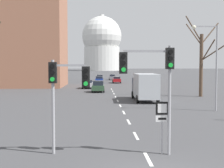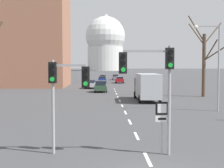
# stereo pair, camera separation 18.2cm
# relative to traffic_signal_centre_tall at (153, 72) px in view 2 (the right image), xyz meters

# --- Properties ---
(lane_stripe_0) EXTENTS (0.16, 2.00, 0.01)m
(lane_stripe_0) POSITION_rel_traffic_signal_centre_tall_xyz_m (-0.32, -0.65, -3.78)
(lane_stripe_0) COLOR silver
(lane_stripe_0) RESTS_ON ground_plane
(lane_stripe_1) EXTENTS (0.16, 2.00, 0.01)m
(lane_stripe_1) POSITION_rel_traffic_signal_centre_tall_xyz_m (-0.32, 3.85, -3.78)
(lane_stripe_1) COLOR silver
(lane_stripe_1) RESTS_ON ground_plane
(lane_stripe_2) EXTENTS (0.16, 2.00, 0.01)m
(lane_stripe_2) POSITION_rel_traffic_signal_centre_tall_xyz_m (-0.32, 8.35, -3.78)
(lane_stripe_2) COLOR silver
(lane_stripe_2) RESTS_ON ground_plane
(lane_stripe_3) EXTENTS (0.16, 2.00, 0.01)m
(lane_stripe_3) POSITION_rel_traffic_signal_centre_tall_xyz_m (-0.32, 12.85, -3.78)
(lane_stripe_3) COLOR silver
(lane_stripe_3) RESTS_ON ground_plane
(lane_stripe_4) EXTENTS (0.16, 2.00, 0.01)m
(lane_stripe_4) POSITION_rel_traffic_signal_centre_tall_xyz_m (-0.32, 17.35, -3.78)
(lane_stripe_4) COLOR silver
(lane_stripe_4) RESTS_ON ground_plane
(lane_stripe_5) EXTENTS (0.16, 2.00, 0.01)m
(lane_stripe_5) POSITION_rel_traffic_signal_centre_tall_xyz_m (-0.32, 21.85, -3.78)
(lane_stripe_5) COLOR silver
(lane_stripe_5) RESTS_ON ground_plane
(lane_stripe_6) EXTENTS (0.16, 2.00, 0.01)m
(lane_stripe_6) POSITION_rel_traffic_signal_centre_tall_xyz_m (-0.32, 26.35, -3.78)
(lane_stripe_6) COLOR silver
(lane_stripe_6) RESTS_ON ground_plane
(lane_stripe_7) EXTENTS (0.16, 2.00, 0.01)m
(lane_stripe_7) POSITION_rel_traffic_signal_centre_tall_xyz_m (-0.32, 30.85, -3.78)
(lane_stripe_7) COLOR silver
(lane_stripe_7) RESTS_ON ground_plane
(lane_stripe_8) EXTENTS (0.16, 2.00, 0.01)m
(lane_stripe_8) POSITION_rel_traffic_signal_centre_tall_xyz_m (-0.32, 35.35, -3.78)
(lane_stripe_8) COLOR silver
(lane_stripe_8) RESTS_ON ground_plane
(lane_stripe_9) EXTENTS (0.16, 2.00, 0.01)m
(lane_stripe_9) POSITION_rel_traffic_signal_centre_tall_xyz_m (-0.32, 39.85, -3.78)
(lane_stripe_9) COLOR silver
(lane_stripe_9) RESTS_ON ground_plane
(traffic_signal_centre_tall) EXTENTS (2.47, 0.34, 4.97)m
(traffic_signal_centre_tall) POSITION_rel_traffic_signal_centre_tall_xyz_m (0.00, 0.00, 0.00)
(traffic_signal_centre_tall) COLOR #9E9EA3
(traffic_signal_centre_tall) RESTS_ON ground_plane
(traffic_signal_near_left) EXTENTS (1.86, 0.34, 4.34)m
(traffic_signal_near_left) POSITION_rel_traffic_signal_centre_tall_xyz_m (-4.02, 0.34, -0.52)
(traffic_signal_near_left) COLOR #9E9EA3
(traffic_signal_near_left) RESTS_ON ground_plane
(route_sign_post) EXTENTS (0.60, 0.08, 2.47)m
(route_sign_post) POSITION_rel_traffic_signal_centre_tall_xyz_m (0.43, 0.10, -2.10)
(route_sign_post) COLOR #9E9EA3
(route_sign_post) RESTS_ON ground_plane
(street_lamp_right) EXTENTS (2.36, 0.36, 7.63)m
(street_lamp_right) POSITION_rel_traffic_signal_centre_tall_xyz_m (7.56, 13.45, 0.97)
(street_lamp_right) COLOR #9E9EA3
(street_lamp_right) RESTS_ON ground_plane
(sedan_near_left) EXTENTS (1.74, 4.32, 1.65)m
(sedan_near_left) POSITION_rel_traffic_signal_centre_tall_xyz_m (-2.30, 67.65, -2.96)
(sedan_near_left) COLOR black
(sedan_near_left) RESTS_ON ground_plane
(sedan_near_right) EXTENTS (1.97, 4.42, 1.51)m
(sedan_near_right) POSITION_rel_traffic_signal_centre_tall_xyz_m (-4.54, 41.67, -2.99)
(sedan_near_right) COLOR #B7B7BC
(sedan_near_right) RESTS_ON ground_plane
(sedan_mid_centre) EXTENTS (1.87, 4.51, 1.56)m
(sedan_mid_centre) POSITION_rel_traffic_signal_centre_tall_xyz_m (1.59, 58.42, -2.97)
(sedan_mid_centre) COLOR maroon
(sedan_mid_centre) RESTS_ON ground_plane
(sedan_far_left) EXTENTS (1.88, 4.19, 1.59)m
(sedan_far_left) POSITION_rel_traffic_signal_centre_tall_xyz_m (-2.46, 58.26, -2.97)
(sedan_far_left) COLOR navy
(sedan_far_left) RESTS_ON ground_plane
(sedan_far_right) EXTENTS (1.94, 3.86, 1.75)m
(sedan_far_right) POSITION_rel_traffic_signal_centre_tall_xyz_m (-2.64, 33.79, -2.92)
(sedan_far_right) COLOR #2D4C33
(sedan_far_right) RESTS_ON ground_plane
(sedan_distant_centre) EXTENTS (1.79, 3.90, 1.59)m
(sedan_distant_centre) POSITION_rel_traffic_signal_centre_tall_xyz_m (1.23, 74.19, -2.98)
(sedan_distant_centre) COLOR slate
(sedan_distant_centre) RESTS_ON ground_plane
(delivery_truck) EXTENTS (2.44, 7.20, 3.14)m
(delivery_truck) POSITION_rel_traffic_signal_centre_tall_xyz_m (2.82, 21.73, -2.08)
(delivery_truck) COLOR #333842
(delivery_truck) RESTS_ON ground_plane
(bare_tree_right_near) EXTENTS (5.38, 4.91, 10.53)m
(bare_tree_right_near) POSITION_rel_traffic_signal_centre_tall_xyz_m (10.97, 26.39, 1.09)
(bare_tree_right_near) COLOR brown
(bare_tree_right_near) RESTS_ON ground_plane
(bare_tree_left_far) EXTENTS (4.06, 3.16, 9.47)m
(bare_tree_left_far) POSITION_rel_traffic_signal_centre_tall_xyz_m (-11.86, 53.58, 0.33)
(bare_tree_left_far) COLOR brown
(bare_tree_left_far) RESTS_ON ground_plane
(capitol_dome) EXTENTS (31.57, 31.57, 44.59)m
(capitol_dome) POSITION_rel_traffic_signal_centre_tall_xyz_m (-0.32, 237.40, 17.94)
(capitol_dome) COLOR silver
(capitol_dome) RESTS_ON ground_plane
(apartment_block_left) EXTENTS (18.00, 14.00, 23.15)m
(apartment_block_left) POSITION_rel_traffic_signal_centre_tall_xyz_m (-18.33, 47.92, 7.79)
(apartment_block_left) COLOR #9E664C
(apartment_block_left) RESTS_ON ground_plane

